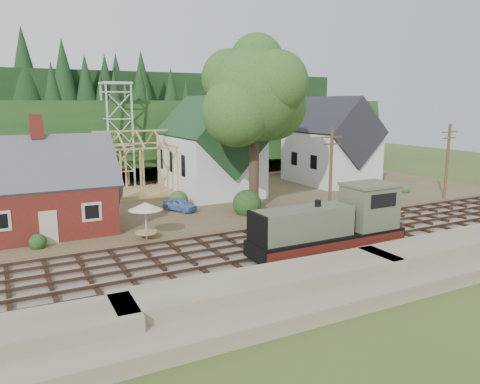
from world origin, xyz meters
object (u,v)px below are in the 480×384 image
car_red (346,179)px  patio_set (145,208)px  locomotive (333,226)px  car_blue (180,205)px

car_red → patio_set: (-28.18, -11.17, 1.67)m
locomotive → patio_set: locomotive is taller
patio_set → car_red: bearing=21.6°
car_blue → patio_set: patio_set is taller
locomotive → car_red: size_ratio=2.32×
locomotive → car_blue: (-4.96, 15.86, -1.12)m
car_blue → car_red: bearing=-15.6°
locomotive → car_blue: locomotive is taller
locomotive → car_blue: size_ratio=3.21×
patio_set → car_blue: bearing=53.8°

